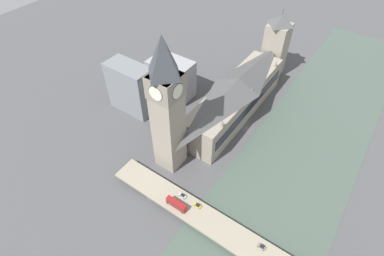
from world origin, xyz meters
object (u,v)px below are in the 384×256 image
(parliament_hall, at_px, (236,97))
(car_northbound_tail, at_px, (182,196))
(road_bridge, at_px, (248,246))
(victoria_tower, at_px, (276,46))
(car_northbound_mid, at_px, (198,205))
(clock_tower, at_px, (167,106))
(double_decker_bus_rear, at_px, (176,204))
(car_southbound_mid, at_px, (262,247))

(parliament_hall, relative_size, car_northbound_tail, 23.06)
(parliament_hall, bearing_deg, car_northbound_tail, 98.67)
(parliament_hall, bearing_deg, road_bridge, 123.26)
(victoria_tower, height_order, car_northbound_mid, victoria_tower)
(car_northbound_mid, bearing_deg, clock_tower, -29.98)
(double_decker_bus_rear, bearing_deg, car_northbound_tail, -81.50)
(road_bridge, height_order, car_northbound_tail, car_northbound_tail)
(parliament_hall, distance_m, victoria_tower, 61.22)
(car_northbound_tail, bearing_deg, victoria_tower, -85.08)
(victoria_tower, bearing_deg, double_decker_bus_rear, 95.09)
(parliament_hall, relative_size, road_bridge, 0.59)
(parliament_hall, height_order, clock_tower, clock_tower)
(victoria_tower, height_order, car_northbound_tail, victoria_tower)
(car_northbound_mid, bearing_deg, car_southbound_mid, 178.87)
(clock_tower, xyz_separation_m, victoria_tower, (-10.20, -119.69, -19.45))
(double_decker_bus_rear, height_order, car_southbound_mid, double_decker_bus_rear)
(road_bridge, bearing_deg, clock_tower, -19.04)
(car_southbound_mid, bearing_deg, road_bridge, 26.80)
(parliament_hall, relative_size, clock_tower, 1.16)
(clock_tower, bearing_deg, victoria_tower, -94.87)
(double_decker_bus_rear, xyz_separation_m, car_northbound_tail, (1.02, -6.82, -1.86))
(double_decker_bus_rear, bearing_deg, car_northbound_mid, -143.40)
(parliament_hall, xyz_separation_m, car_northbound_tail, (-11.83, 77.52, -10.17))
(parliament_hall, xyz_separation_m, victoria_tower, (0.05, -60.43, 9.75))
(victoria_tower, height_order, double_decker_bus_rear, victoria_tower)
(clock_tower, distance_m, car_northbound_tail, 48.69)
(road_bridge, bearing_deg, parliament_hall, -56.74)
(victoria_tower, bearing_deg, car_northbound_tail, 94.92)
(victoria_tower, distance_m, double_decker_bus_rear, 146.47)
(victoria_tower, relative_size, car_northbound_mid, 13.48)
(car_northbound_mid, relative_size, car_southbound_mid, 1.04)
(parliament_hall, height_order, car_northbound_mid, parliament_hall)
(victoria_tower, bearing_deg, car_southbound_mid, 112.90)
(road_bridge, height_order, double_decker_bus_rear, double_decker_bus_rear)
(victoria_tower, xyz_separation_m, road_bridge, (-53.29, 141.60, -21.50))
(car_southbound_mid, bearing_deg, car_northbound_tail, -1.14)
(parliament_hall, xyz_separation_m, car_northbound_mid, (-21.76, 77.72, -10.21))
(double_decker_bus_rear, relative_size, car_northbound_mid, 2.93)
(clock_tower, distance_m, victoria_tower, 121.69)
(car_northbound_mid, xyz_separation_m, car_southbound_mid, (-36.86, 0.73, 0.02))
(victoria_tower, bearing_deg, clock_tower, 85.13)
(double_decker_bus_rear, bearing_deg, road_bridge, -175.50)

